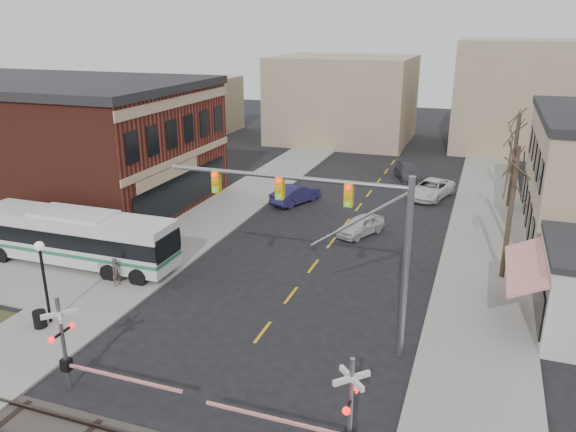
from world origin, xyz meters
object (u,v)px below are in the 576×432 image
at_px(traffic_signal_mast, 338,222).
at_px(pedestrian_far, 131,240).
at_px(street_lamp, 42,265).
at_px(rr_crossing_west, 73,347).
at_px(car_c, 431,189).
at_px(pedestrian_near, 116,272).
at_px(transit_bus, 76,237).
at_px(car_d, 409,172).
at_px(car_b, 296,194).
at_px(car_a, 361,225).
at_px(trash_bin, 40,319).
at_px(rr_crossing_east, 337,411).

xyz_separation_m(traffic_signal_mast, pedestrian_far, (-14.37, 5.46, -4.71)).
xyz_separation_m(traffic_signal_mast, street_lamp, (-13.23, -2.94, -2.71)).
height_order(rr_crossing_west, car_c, rr_crossing_west).
height_order(pedestrian_near, pedestrian_far, pedestrian_far).
xyz_separation_m(transit_bus, car_c, (18.16, 21.04, -1.05)).
bearing_deg(transit_bus, car_d, 59.20).
xyz_separation_m(car_b, pedestrian_far, (-6.00, -13.61, 0.31)).
bearing_deg(car_a, trash_bin, -98.33).
relative_size(street_lamp, car_b, 0.90).
distance_m(traffic_signal_mast, rr_crossing_east, 8.21).
bearing_deg(traffic_signal_mast, rr_crossing_east, -74.50).
distance_m(car_b, pedestrian_far, 14.87).
bearing_deg(car_c, rr_crossing_east, -73.16).
bearing_deg(traffic_signal_mast, pedestrian_near, 173.35).
distance_m(traffic_signal_mast, street_lamp, 13.82).
xyz_separation_m(street_lamp, car_d, (12.34, 32.41, -2.36)).
relative_size(transit_bus, rr_crossing_west, 2.20).
relative_size(transit_bus, car_a, 3.15).
height_order(car_c, pedestrian_far, pedestrian_far).
relative_size(trash_bin, pedestrian_near, 0.51).
xyz_separation_m(rr_crossing_east, car_b, (-10.31, 26.08, -1.21)).
height_order(rr_crossing_east, pedestrian_near, rr_crossing_east).
xyz_separation_m(rr_crossing_east, pedestrian_far, (-16.31, 12.47, -0.90)).
height_order(car_b, pedestrian_far, pedestrian_far).
height_order(trash_bin, car_d, car_d).
bearing_deg(rr_crossing_west, traffic_signal_mast, 38.52).
height_order(trash_bin, car_b, car_b).
bearing_deg(trash_bin, pedestrian_near, 82.05).
xyz_separation_m(rr_crossing_east, car_d, (-2.83, 36.48, -1.25)).
distance_m(street_lamp, car_d, 34.76).
xyz_separation_m(street_lamp, pedestrian_near, (0.62, 4.41, -2.16)).
height_order(car_b, pedestrian_near, pedestrian_near).
xyz_separation_m(traffic_signal_mast, rr_crossing_west, (-8.50, -6.77, -3.81)).
distance_m(transit_bus, car_d, 30.57).
xyz_separation_m(rr_crossing_west, trash_bin, (-4.80, 3.27, -1.44)).
xyz_separation_m(traffic_signal_mast, car_c, (1.63, 24.27, -5.04)).
bearing_deg(trash_bin, rr_crossing_east, -12.97).
xyz_separation_m(trash_bin, car_d, (12.41, 32.97, 0.19)).
bearing_deg(rr_crossing_east, car_b, 111.57).
relative_size(car_a, car_c, 0.73).
relative_size(rr_crossing_west, pedestrian_near, 3.52).
height_order(transit_bus, rr_crossing_east, rr_crossing_east).
height_order(transit_bus, car_b, transit_bus).
distance_m(rr_crossing_west, trash_bin, 5.98).
bearing_deg(street_lamp, pedestrian_near, 82.01).
xyz_separation_m(transit_bus, rr_crossing_east, (18.48, -10.24, 0.17)).
bearing_deg(car_a, street_lamp, -99.02).
height_order(rr_crossing_west, car_d, rr_crossing_west).
distance_m(car_a, pedestrian_near, 16.37).
xyz_separation_m(car_b, car_d, (7.48, 10.40, -0.04)).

